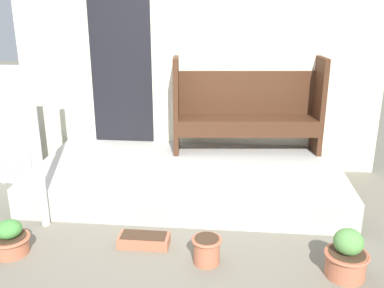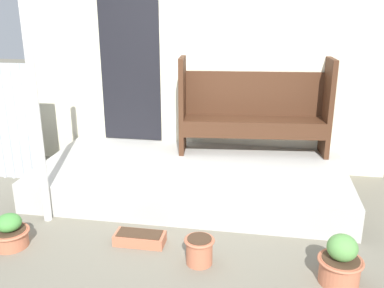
{
  "view_description": "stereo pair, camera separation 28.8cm",
  "coord_description": "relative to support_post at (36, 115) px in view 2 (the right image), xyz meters",
  "views": [
    {
      "loc": [
        0.66,
        -3.75,
        2.14
      ],
      "look_at": [
        0.26,
        0.3,
        0.79
      ],
      "focal_mm": 40.0,
      "sensor_mm": 36.0,
      "label": 1
    },
    {
      "loc": [
        0.95,
        -3.71,
        2.14
      ],
      "look_at": [
        0.26,
        0.3,
        0.79
      ],
      "focal_mm": 40.0,
      "sensor_mm": 36.0,
      "label": 2
    }
  ],
  "objects": [
    {
      "name": "planter_box_rect",
      "position": [
        1.07,
        -0.28,
        -1.06
      ],
      "size": [
        0.47,
        0.21,
        0.11
      ],
      "color": "#B76647",
      "rests_on": "ground_plane"
    },
    {
      "name": "flower_pot_right",
      "position": [
        2.81,
        -0.58,
        -0.93
      ],
      "size": [
        0.36,
        0.36,
        0.42
      ],
      "color": "#B76647",
      "rests_on": "ground_plane"
    },
    {
      "name": "support_post",
      "position": [
        0.0,
        0.0,
        0.0
      ],
      "size": [
        0.08,
        0.08,
        2.23
      ],
      "color": "white",
      "rests_on": "ground_plane"
    },
    {
      "name": "ground_plane",
      "position": [
        1.2,
        0.06,
        -1.12
      ],
      "size": [
        24.0,
        24.0,
        0.0
      ],
      "primitive_type": "plane",
      "color": "#706B5B"
    },
    {
      "name": "flower_pot_left",
      "position": [
        -0.09,
        -0.53,
        -0.98
      ],
      "size": [
        0.35,
        0.35,
        0.32
      ],
      "color": "#B76647",
      "rests_on": "ground_plane"
    },
    {
      "name": "porch_slab",
      "position": [
        1.35,
        0.92,
        -0.95
      ],
      "size": [
        3.51,
        1.71,
        0.34
      ],
      "color": "#B2AFA8",
      "rests_on": "ground_plane"
    },
    {
      "name": "house_wall",
      "position": [
        1.31,
        1.8,
        0.18
      ],
      "size": [
        4.71,
        0.08,
        2.6
      ],
      "color": "beige",
      "rests_on": "ground_plane"
    },
    {
      "name": "flower_pot_middle",
      "position": [
        1.66,
        -0.5,
        -0.98
      ],
      "size": [
        0.26,
        0.26,
        0.24
      ],
      "color": "#B76647",
      "rests_on": "ground_plane"
    },
    {
      "name": "bench",
      "position": [
        2.02,
        1.53,
        -0.2
      ],
      "size": [
        1.84,
        0.57,
        1.18
      ],
      "rotation": [
        0.0,
        0.0,
        0.1
      ],
      "color": "#422616",
      "rests_on": "porch_slab"
    }
  ]
}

